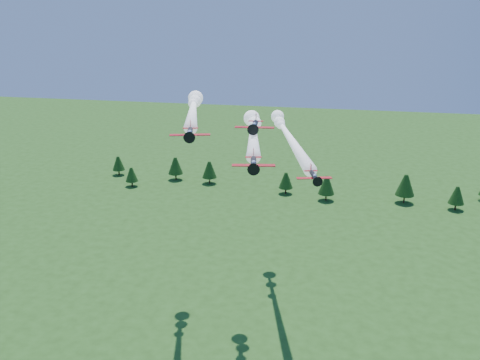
% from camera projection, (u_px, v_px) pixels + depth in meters
% --- Properties ---
extents(plane_lead, '(12.33, 41.60, 3.70)m').
position_uv_depth(plane_lead, '(253.00, 131.00, 111.56)').
color(plane_lead, black).
rests_on(plane_lead, ground).
extents(plane_left, '(15.81, 42.80, 3.70)m').
position_uv_depth(plane_left, '(193.00, 108.00, 119.78)').
color(plane_left, black).
rests_on(plane_left, ground).
extents(plane_right, '(19.96, 58.98, 3.70)m').
position_uv_depth(plane_right, '(288.00, 135.00, 131.29)').
color(plane_right, black).
rests_on(plane_right, ground).
extents(plane_slot, '(7.91, 8.57, 2.77)m').
position_uv_depth(plane_slot, '(255.00, 125.00, 105.58)').
color(plane_slot, black).
rests_on(plane_slot, ground).
extents(treeline, '(166.97, 20.11, 11.19)m').
position_uv_depth(treeline, '(317.00, 179.00, 211.55)').
color(treeline, '#382314').
rests_on(treeline, ground).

